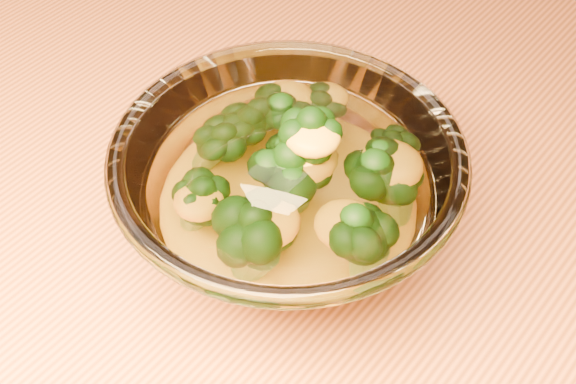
% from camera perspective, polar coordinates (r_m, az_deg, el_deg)
% --- Properties ---
extents(table, '(1.20, 0.80, 0.75)m').
position_cam_1_polar(table, '(0.65, -7.81, -4.31)').
color(table, '#C26B3A').
rests_on(table, ground).
extents(glass_bowl, '(0.21, 0.21, 0.09)m').
position_cam_1_polar(glass_bowl, '(0.48, 0.00, -0.36)').
color(glass_bowl, white).
rests_on(glass_bowl, table).
extents(cheese_sauce, '(0.11, 0.11, 0.03)m').
position_cam_1_polar(cheese_sauce, '(0.50, -0.00, -1.86)').
color(cheese_sauce, '#FFA615').
rests_on(cheese_sauce, glass_bowl).
extents(broccoli_heap, '(0.15, 0.14, 0.08)m').
position_cam_1_polar(broccoli_heap, '(0.47, 0.83, 1.17)').
color(broccoli_heap, black).
rests_on(broccoli_heap, cheese_sauce).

